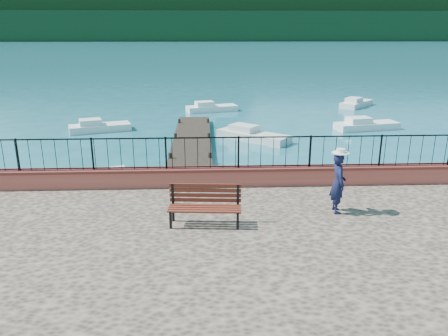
{
  "coord_description": "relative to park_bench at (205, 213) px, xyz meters",
  "views": [
    {
      "loc": [
        -1.33,
        -9.08,
        5.77
      ],
      "look_at": [
        -0.82,
        2.0,
        2.3
      ],
      "focal_mm": 35.0,
      "sensor_mm": 36.0,
      "label": 1
    }
  ],
  "objects": [
    {
      "name": "ground",
      "position": [
        1.34,
        -0.84,
        -1.5
      ],
      "size": [
        2000.0,
        2000.0,
        0.0
      ],
      "primitive_type": "plane",
      "color": "#19596B",
      "rests_on": "ground"
    },
    {
      "name": "parapet",
      "position": [
        1.34,
        2.86,
        -0.01
      ],
      "size": [
        28.0,
        0.46,
        0.58
      ],
      "primitive_type": "cube",
      "color": "#B25740",
      "rests_on": "promenade"
    },
    {
      "name": "railing",
      "position": [
        1.34,
        2.86,
        0.76
      ],
      "size": [
        27.0,
        0.05,
        0.95
      ],
      "primitive_type": "cube",
      "color": "black",
      "rests_on": "parapet"
    },
    {
      "name": "dock",
      "position": [
        -0.66,
        11.16,
        -1.35
      ],
      "size": [
        2.0,
        16.0,
        0.3
      ],
      "primitive_type": "cube",
      "color": "#2D231C",
      "rests_on": "ground"
    },
    {
      "name": "far_forest",
      "position": [
        1.34,
        299.16,
        7.5
      ],
      "size": [
        900.0,
        60.0,
        18.0
      ],
      "primitive_type": "cube",
      "color": "black",
      "rests_on": "ground"
    },
    {
      "name": "foothills",
      "position": [
        1.34,
        359.16,
        20.5
      ],
      "size": [
        900.0,
        120.0,
        44.0
      ],
      "primitive_type": "cube",
      "color": "black",
      "rests_on": "ground"
    },
    {
      "name": "companion_hill",
      "position": [
        221.34,
        559.16,
        -1.5
      ],
      "size": [
        448.0,
        384.0,
        180.0
      ],
      "primitive_type": "ellipsoid",
      "color": "#142D23",
      "rests_on": "ground"
    },
    {
      "name": "park_bench",
      "position": [
        0.0,
        0.0,
        0.0
      ],
      "size": [
        1.82,
        0.72,
        0.99
      ],
      "rotation": [
        0.0,
        0.0,
        -0.08
      ],
      "color": "black",
      "rests_on": "promenade"
    },
    {
      "name": "person",
      "position": [
        3.48,
        0.65,
        0.51
      ],
      "size": [
        0.39,
        0.59,
        1.61
      ],
      "primitive_type": "imported",
      "rotation": [
        0.0,
        0.0,
        1.56
      ],
      "color": "black",
      "rests_on": "promenade"
    },
    {
      "name": "hat",
      "position": [
        3.48,
        0.65,
        1.37
      ],
      "size": [
        0.44,
        0.44,
        0.12
      ],
      "primitive_type": "cylinder",
      "color": "white",
      "rests_on": "person"
    },
    {
      "name": "boat_0",
      "position": [
        -3.07,
        6.1,
        -1.1
      ],
      "size": [
        3.98,
        2.57,
        0.8
      ],
      "primitive_type": "cube",
      "rotation": [
        0.0,
        0.0,
        0.37
      ],
      "color": "silver",
      "rests_on": "ground"
    },
    {
      "name": "boat_1",
      "position": [
        2.73,
        13.66,
        -1.1
      ],
      "size": [
        4.06,
        3.76,
        0.8
      ],
      "primitive_type": "cube",
      "rotation": [
        0.0,
        0.0,
        -0.71
      ],
      "color": "silver",
      "rests_on": "ground"
    },
    {
      "name": "boat_2",
      "position": [
        10.05,
        16.13,
        -1.1
      ],
      "size": [
        4.09,
        2.04,
        0.8
      ],
      "primitive_type": "cube",
      "rotation": [
        0.0,
        0.0,
        0.2
      ],
      "color": "silver",
      "rests_on": "ground"
    },
    {
      "name": "boat_3",
      "position": [
        -6.3,
        16.33,
        -1.1
      ],
      "size": [
        3.8,
        2.37,
        0.8
      ],
      "primitive_type": "cube",
      "rotation": [
        0.0,
        0.0,
        0.33
      ],
      "color": "silver",
      "rests_on": "ground"
    },
    {
      "name": "boat_4",
      "position": [
        0.61,
        22.96,
        -1.1
      ],
      "size": [
        4.0,
        2.28,
        0.8
      ],
      "primitive_type": "cube",
      "rotation": [
        0.0,
        0.0,
        0.28
      ],
      "color": "white",
      "rests_on": "ground"
    },
    {
      "name": "boat_5",
      "position": [
        12.31,
        24.66,
        -1.1
      ],
      "size": [
        3.43,
        3.59,
        0.8
      ],
      "primitive_type": "cube",
      "rotation": [
        0.0,
        0.0,
        0.83
      ],
      "color": "silver",
      "rests_on": "ground"
    }
  ]
}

